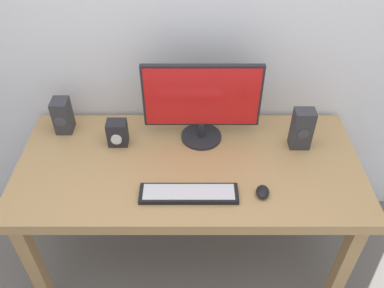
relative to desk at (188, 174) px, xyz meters
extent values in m
plane|color=slate|center=(0.00, 0.00, -0.67)|extent=(6.00, 6.00, 0.00)
cube|color=tan|center=(0.00, 0.00, 0.05)|extent=(1.66, 0.76, 0.06)
cube|color=tan|center=(-0.76, -0.31, -0.32)|extent=(0.06, 0.06, 0.69)
cube|color=tan|center=(0.76, -0.31, -0.32)|extent=(0.06, 0.06, 0.69)
cube|color=tan|center=(-0.76, 0.31, -0.32)|extent=(0.06, 0.06, 0.69)
cube|color=tan|center=(0.76, 0.31, -0.32)|extent=(0.06, 0.06, 0.69)
cylinder|color=#232328|center=(0.06, 0.19, 0.09)|extent=(0.21, 0.21, 0.02)
cylinder|color=#232328|center=(0.06, 0.19, 0.14)|extent=(0.04, 0.04, 0.08)
cube|color=#232328|center=(0.06, 0.20, 0.33)|extent=(0.57, 0.02, 0.34)
cube|color=red|center=(0.06, 0.19, 0.33)|extent=(0.55, 0.01, 0.31)
cube|color=black|center=(0.00, -0.21, 0.09)|extent=(0.44, 0.11, 0.02)
cube|color=silver|center=(0.00, -0.21, 0.10)|extent=(0.40, 0.09, 0.00)
ellipsoid|color=black|center=(0.33, -0.20, 0.10)|extent=(0.07, 0.09, 0.03)
cube|color=#333338|center=(0.55, 0.13, 0.19)|extent=(0.10, 0.08, 0.22)
cylinder|color=#3F3F44|center=(0.55, 0.09, 0.19)|extent=(0.05, 0.00, 0.05)
cube|color=#333338|center=(-0.66, 0.25, 0.17)|extent=(0.08, 0.10, 0.19)
cylinder|color=#3F3F44|center=(-0.66, 0.20, 0.17)|extent=(0.06, 0.00, 0.06)
cube|color=#232328|center=(-0.36, 0.15, 0.15)|extent=(0.10, 0.08, 0.13)
cylinder|color=silver|center=(-0.36, 0.10, 0.14)|extent=(0.05, 0.01, 0.05)
camera|label=1|loc=(0.01, -1.39, 1.41)|focal=37.20mm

